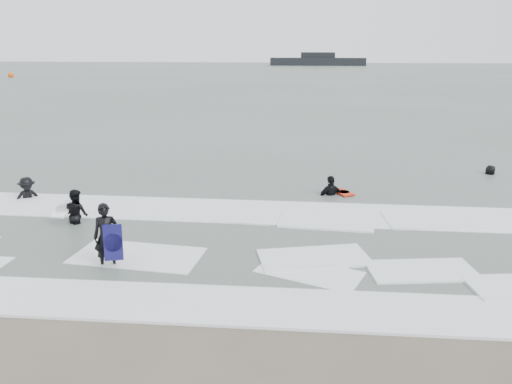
# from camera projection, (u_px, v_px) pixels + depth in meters

# --- Properties ---
(ground) EXTENTS (320.00, 320.00, 0.00)m
(ground) POSITION_uv_depth(u_px,v_px,m) (234.00, 294.00, 12.01)
(ground) COLOR brown
(ground) RESTS_ON ground
(sea) EXTENTS (320.00, 320.00, 0.00)m
(sea) POSITION_uv_depth(u_px,v_px,m) (300.00, 78.00, 88.29)
(sea) COLOR #47544C
(sea) RESTS_ON ground
(surfer_centre) EXTENTS (0.76, 0.61, 1.83)m
(surfer_centre) POSITION_uv_depth(u_px,v_px,m) (109.00, 268.00, 13.44)
(surfer_centre) COLOR black
(surfer_centre) RESTS_ON ground
(surfer_wading) EXTENTS (1.06, 0.99, 1.74)m
(surfer_wading) POSITION_uv_depth(u_px,v_px,m) (78.00, 223.00, 16.77)
(surfer_wading) COLOR black
(surfer_wading) RESTS_ON ground
(surfer_breaker) EXTENTS (1.28, 1.26, 1.77)m
(surfer_breaker) POSITION_uv_depth(u_px,v_px,m) (28.00, 200.00, 19.26)
(surfer_breaker) COLOR black
(surfer_breaker) RESTS_ON ground
(surfer_right_near) EXTENTS (1.25, 0.90, 1.97)m
(surfer_right_near) POSITION_uv_depth(u_px,v_px,m) (331.00, 196.00, 19.84)
(surfer_right_near) COLOR black
(surfer_right_near) RESTS_ON ground
(surfer_right_far) EXTENTS (0.95, 0.87, 1.62)m
(surfer_right_far) POSITION_uv_depth(u_px,v_px,m) (490.00, 175.00, 22.94)
(surfer_right_far) COLOR black
(surfer_right_far) RESTS_ON ground
(surf_foam) EXTENTS (30.03, 9.06, 0.09)m
(surf_foam) POSITION_uv_depth(u_px,v_px,m) (252.00, 236.00, 15.53)
(surf_foam) COLOR white
(surf_foam) RESTS_ON ground
(bodyboards) EXTENTS (10.22, 8.46, 1.25)m
(bodyboards) POSITION_uv_depth(u_px,v_px,m) (190.00, 211.00, 16.51)
(bodyboards) COLOR #100E44
(bodyboards) RESTS_ON ground
(buoy) EXTENTS (1.00, 1.00, 1.65)m
(buoy) POSITION_uv_depth(u_px,v_px,m) (11.00, 75.00, 91.17)
(buoy) COLOR #E54B0A
(buoy) RESTS_ON ground
(vessel_horizon) EXTENTS (26.88, 4.80, 3.65)m
(vessel_horizon) POSITION_uv_depth(u_px,v_px,m) (318.00, 61.00, 142.30)
(vessel_horizon) COLOR black
(vessel_horizon) RESTS_ON ground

